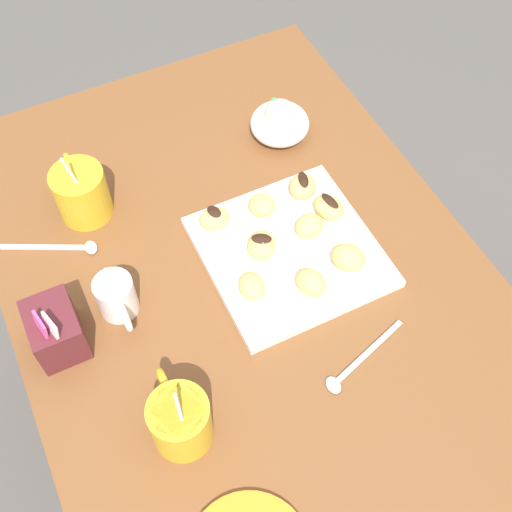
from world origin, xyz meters
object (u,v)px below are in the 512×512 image
(beignet_5, at_px, (311,228))
(dining_table, at_px, (242,306))
(beignet_3, at_px, (311,283))
(beignet_6, at_px, (348,258))
(beignet_1, at_px, (252,286))
(cream_pitcher_white, at_px, (116,296))
(beignet_2, at_px, (329,208))
(pastry_plate_square, at_px, (290,252))
(sugar_caddy, at_px, (56,330))
(coffee_mug_mustard_right, at_px, (81,191))
(beignet_7, at_px, (262,205))
(ice_cream_bowl, at_px, (280,122))
(beignet_4, at_px, (303,187))
(beignet_8, at_px, (215,219))
(beignet_0, at_px, (262,246))
(coffee_mug_mustard_left, at_px, (180,419))

(beignet_5, bearing_deg, dining_table, 87.90)
(beignet_3, height_order, beignet_6, beignet_6)
(dining_table, height_order, beignet_1, beignet_1)
(cream_pitcher_white, height_order, beignet_2, cream_pitcher_white)
(beignet_1, xyz_separation_m, beignet_3, (-0.04, -0.08, 0.00))
(pastry_plate_square, distance_m, sugar_caddy, 0.38)
(coffee_mug_mustard_right, height_order, beignet_7, coffee_mug_mustard_right)
(cream_pitcher_white, relative_size, beignet_5, 2.07)
(ice_cream_bowl, bearing_deg, coffee_mug_mustard_right, 91.91)
(beignet_1, distance_m, beignet_7, 0.16)
(pastry_plate_square, height_order, beignet_2, beignet_2)
(ice_cream_bowl, bearing_deg, beignet_4, 167.16)
(beignet_7, bearing_deg, ice_cream_bowl, -35.91)
(beignet_8, bearing_deg, beignet_2, -109.02)
(cream_pitcher_white, bearing_deg, beignet_3, -110.79)
(sugar_caddy, bearing_deg, beignet_8, -72.97)
(coffee_mug_mustard_right, xyz_separation_m, beignet_5, (-0.22, -0.31, -0.02))
(ice_cream_bowl, relative_size, beignet_2, 1.96)
(beignet_4, height_order, beignet_8, same)
(beignet_8, bearing_deg, dining_table, -174.26)
(beignet_1, distance_m, beignet_5, 0.15)
(beignet_3, bearing_deg, dining_table, 37.71)
(dining_table, xyz_separation_m, ice_cream_bowl, (0.23, -0.19, 0.17))
(pastry_plate_square, distance_m, beignet_7, 0.09)
(cream_pitcher_white, relative_size, beignet_0, 1.87)
(pastry_plate_square, height_order, beignet_1, beignet_1)
(coffee_mug_mustard_right, bearing_deg, beignet_3, -140.04)
(beignet_7, bearing_deg, cream_pitcher_white, 103.00)
(beignet_1, xyz_separation_m, beignet_5, (0.06, -0.13, 0.00))
(coffee_mug_mustard_left, height_order, beignet_0, coffee_mug_mustard_left)
(beignet_6, relative_size, beignet_8, 1.03)
(beignet_4, distance_m, beignet_8, 0.16)
(beignet_1, bearing_deg, beignet_5, -67.29)
(sugar_caddy, distance_m, ice_cream_bowl, 0.55)
(beignet_5, relative_size, beignet_8, 0.95)
(beignet_4, bearing_deg, beignet_6, 178.41)
(sugar_caddy, bearing_deg, coffee_mug_mustard_left, -151.72)
(sugar_caddy, bearing_deg, beignet_0, -89.10)
(cream_pitcher_white, height_order, ice_cream_bowl, ice_cream_bowl)
(dining_table, relative_size, beignet_1, 20.14)
(beignet_0, bearing_deg, dining_table, 86.79)
(beignet_8, bearing_deg, beignet_6, -136.16)
(beignet_6, bearing_deg, cream_pitcher_white, 75.51)
(beignet_3, distance_m, beignet_4, 0.19)
(beignet_1, height_order, beignet_2, beignet_2)
(sugar_caddy, distance_m, beignet_8, 0.31)
(beignet_5, distance_m, beignet_7, 0.09)
(beignet_5, bearing_deg, cream_pitcher_white, 87.60)
(pastry_plate_square, xyz_separation_m, coffee_mug_mustard_right, (0.23, 0.27, 0.04))
(dining_table, distance_m, cream_pitcher_white, 0.27)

